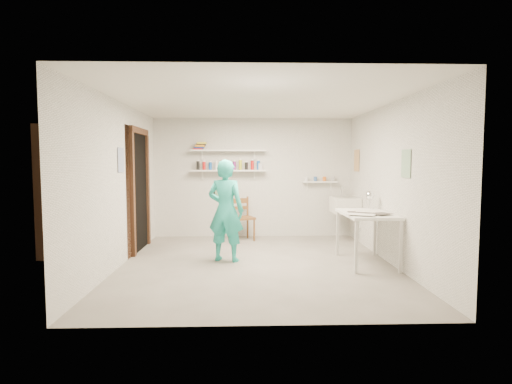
{
  "coord_description": "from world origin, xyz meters",
  "views": [
    {
      "loc": [
        -0.19,
        -5.85,
        1.52
      ],
      "look_at": [
        0.0,
        0.4,
        1.05
      ],
      "focal_mm": 28.0,
      "sensor_mm": 36.0,
      "label": 1
    }
  ],
  "objects_px": {
    "belfast_sink": "(345,205)",
    "man": "(226,211)",
    "work_table": "(366,238)",
    "desk_lamp": "(370,195)",
    "wooden_chair": "(243,218)",
    "wall_clock": "(222,193)"
  },
  "relations": [
    {
      "from": "wooden_chair",
      "to": "desk_lamp",
      "type": "xyz_separation_m",
      "value": [
        2.05,
        -1.37,
        0.55
      ]
    },
    {
      "from": "belfast_sink",
      "to": "man",
      "type": "relative_size",
      "value": 0.38
    },
    {
      "from": "belfast_sink",
      "to": "desk_lamp",
      "type": "xyz_separation_m",
      "value": [
        0.08,
        -1.26,
        0.29
      ]
    },
    {
      "from": "man",
      "to": "wall_clock",
      "type": "bearing_deg",
      "value": -53.83
    },
    {
      "from": "belfast_sink",
      "to": "wooden_chair",
      "type": "xyz_separation_m",
      "value": [
        -1.97,
        0.12,
        -0.26
      ]
    },
    {
      "from": "belfast_sink",
      "to": "wooden_chair",
      "type": "distance_m",
      "value": 1.99
    },
    {
      "from": "work_table",
      "to": "belfast_sink",
      "type": "bearing_deg",
      "value": 86.33
    },
    {
      "from": "work_table",
      "to": "desk_lamp",
      "type": "height_order",
      "value": "desk_lamp"
    },
    {
      "from": "wall_clock",
      "to": "desk_lamp",
      "type": "distance_m",
      "value": 2.37
    },
    {
      "from": "man",
      "to": "desk_lamp",
      "type": "distance_m",
      "value": 2.32
    },
    {
      "from": "wall_clock",
      "to": "work_table",
      "type": "relative_size",
      "value": 0.24
    },
    {
      "from": "desk_lamp",
      "to": "wall_clock",
      "type": "bearing_deg",
      "value": -179.55
    },
    {
      "from": "belfast_sink",
      "to": "wall_clock",
      "type": "height_order",
      "value": "wall_clock"
    },
    {
      "from": "man",
      "to": "work_table",
      "type": "bearing_deg",
      "value": -168.24
    },
    {
      "from": "man",
      "to": "wall_clock",
      "type": "distance_m",
      "value": 0.34
    },
    {
      "from": "man",
      "to": "desk_lamp",
      "type": "bearing_deg",
      "value": -156.26
    },
    {
      "from": "desk_lamp",
      "to": "belfast_sink",
      "type": "bearing_deg",
      "value": 93.66
    },
    {
      "from": "wall_clock",
      "to": "wooden_chair",
      "type": "height_order",
      "value": "wall_clock"
    },
    {
      "from": "work_table",
      "to": "desk_lamp",
      "type": "distance_m",
      "value": 0.78
    },
    {
      "from": "wall_clock",
      "to": "desk_lamp",
      "type": "relative_size",
      "value": 1.95
    },
    {
      "from": "wooden_chair",
      "to": "desk_lamp",
      "type": "bearing_deg",
      "value": -55.77
    },
    {
      "from": "belfast_sink",
      "to": "man",
      "type": "bearing_deg",
      "value": -146.25
    }
  ]
}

